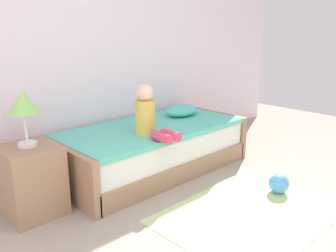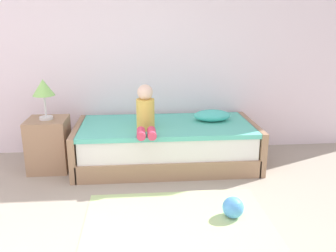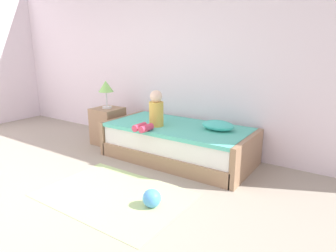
# 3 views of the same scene
# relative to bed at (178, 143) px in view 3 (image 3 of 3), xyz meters

# --- Properties ---
(ground_plane) EXTENTS (9.20, 9.20, 0.00)m
(ground_plane) POSITION_rel_bed_xyz_m (-0.63, -2.00, -0.25)
(ground_plane) COLOR #9E9384
(wall_rear) EXTENTS (7.20, 0.10, 2.90)m
(wall_rear) POSITION_rel_bed_xyz_m (-0.63, 0.60, 1.20)
(wall_rear) COLOR white
(wall_rear) RESTS_ON ground
(bed) EXTENTS (2.11, 1.00, 0.50)m
(bed) POSITION_rel_bed_xyz_m (0.00, 0.00, 0.00)
(bed) COLOR #997556
(bed) RESTS_ON ground
(nightstand) EXTENTS (0.44, 0.44, 0.60)m
(nightstand) POSITION_rel_bed_xyz_m (-1.35, -0.03, 0.05)
(nightstand) COLOR #997556
(nightstand) RESTS_ON ground
(table_lamp) EXTENTS (0.24, 0.24, 0.45)m
(table_lamp) POSITION_rel_bed_xyz_m (-1.35, -0.03, 0.69)
(table_lamp) COLOR silver
(table_lamp) RESTS_ON nightstand
(child_figure) EXTENTS (0.20, 0.51, 0.50)m
(child_figure) POSITION_rel_bed_xyz_m (-0.24, -0.23, 0.46)
(child_figure) COLOR gold
(child_figure) RESTS_ON bed
(pillow) EXTENTS (0.44, 0.30, 0.13)m
(pillow) POSITION_rel_bed_xyz_m (0.56, 0.10, 0.32)
(pillow) COLOR #4CCCBC
(pillow) RESTS_ON bed
(toy_ball) EXTENTS (0.19, 0.19, 0.19)m
(toy_ball) POSITION_rel_bed_xyz_m (0.48, -1.26, -0.15)
(toy_ball) COLOR #4C99E5
(toy_ball) RESTS_ON ground
(area_rug) EXTENTS (1.60, 1.10, 0.01)m
(area_rug) POSITION_rel_bed_xyz_m (-0.01, -1.30, -0.24)
(area_rug) COLOR #B2D189
(area_rug) RESTS_ON ground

